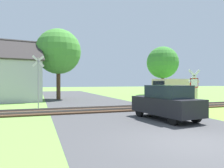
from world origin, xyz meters
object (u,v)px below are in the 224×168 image
at_px(tree_far, 163,63).
at_px(mail_truck, 174,89).
at_px(crossing_sign_far, 38,78).
at_px(stop_sign_near, 194,87).
at_px(parked_car, 166,102).
at_px(tree_center, 58,52).

xyz_separation_m(tree_far, mail_truck, (-5.79, -11.32, -3.71)).
relative_size(crossing_sign_far, tree_far, 0.53).
height_order(stop_sign_near, parked_car, stop_sign_near).
height_order(tree_far, mail_truck, tree_far).
height_order(tree_center, mail_truck, tree_center).
distance_m(stop_sign_near, tree_center, 15.88).
bearing_deg(mail_truck, tree_center, 44.42).
xyz_separation_m(tree_center, parked_car, (4.13, -15.29, -4.45)).
bearing_deg(tree_far, parked_car, -121.30).
xyz_separation_m(crossing_sign_far, tree_far, (18.16, 12.38, 2.69)).
bearing_deg(tree_center, stop_sign_near, -62.22).
bearing_deg(crossing_sign_far, tree_far, 34.49).
xyz_separation_m(tree_center, tree_far, (16.03, 4.28, -0.40)).
relative_size(crossing_sign_far, parked_car, 0.94).
xyz_separation_m(crossing_sign_far, parked_car, (6.26, -7.19, -1.36)).
bearing_deg(crossing_sign_far, stop_sign_near, -30.57).
distance_m(crossing_sign_far, tree_far, 22.15).
height_order(mail_truck, parked_car, mail_truck).
bearing_deg(tree_far, crossing_sign_far, -145.72).
relative_size(stop_sign_near, crossing_sign_far, 0.70).
xyz_separation_m(stop_sign_near, crossing_sign_far, (-9.33, 5.56, 0.61)).
height_order(tree_center, tree_far, tree_center).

